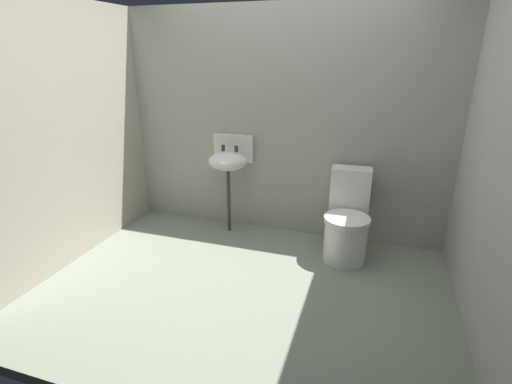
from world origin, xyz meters
The scene contains 6 objects.
ground_plane centered at (0.00, 0.00, -0.04)m, with size 3.58×2.54×0.08m, color gray.
wall_back centered at (0.00, 1.12, 1.10)m, with size 3.58×0.10×2.19m, color #9B9D91.
wall_left centered at (-1.64, 0.10, 1.10)m, with size 0.10×2.34×2.19m, color #A19C8A.
wall_right centered at (1.64, 0.10, 1.10)m, with size 0.10×2.34×2.19m, color #9A9A96.
toilet_near_wall centered at (0.71, 0.72, 0.32)m, with size 0.42×0.61×0.78m.
sink centered at (-0.49, 0.91, 0.75)m, with size 0.42×0.35×0.99m.
Camera 1 is at (0.89, -2.50, 1.77)m, focal length 26.79 mm.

